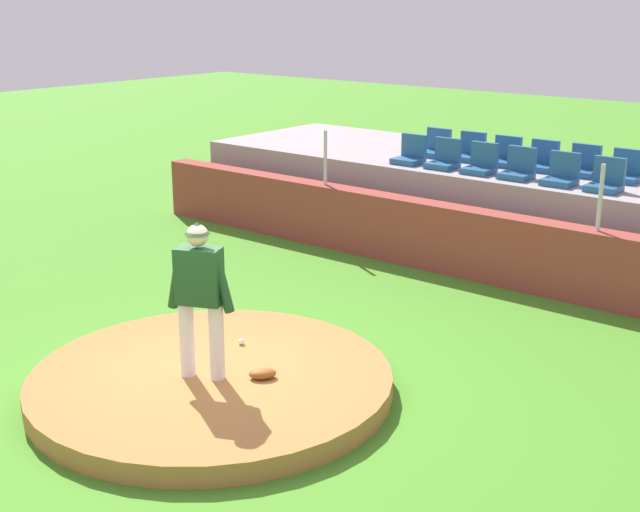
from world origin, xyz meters
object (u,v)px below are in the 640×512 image
at_px(fielding_glove, 263,374).
at_px(stadium_chair_11, 625,172).
at_px(stadium_chair_10, 583,166).
at_px(baseball, 241,342).
at_px(stadium_chair_2, 481,164).
at_px(stadium_chair_8, 505,157).
at_px(stadium_chair_0, 411,155).
at_px(stadium_chair_4, 561,175).
at_px(stadium_chair_1, 445,159).
at_px(stadium_chair_5, 606,181).
at_px(stadium_chair_9, 542,161).
at_px(stadium_chair_6, 436,148).
at_px(stadium_chair_7, 470,152).
at_px(pitcher, 200,289).
at_px(stadium_chair_3, 518,169).

height_order(fielding_glove, stadium_chair_11, stadium_chair_11).
bearing_deg(stadium_chair_10, baseball, 78.61).
distance_m(stadium_chair_2, stadium_chair_11, 2.25).
bearing_deg(stadium_chair_11, stadium_chair_10, -2.11).
bearing_deg(stadium_chair_8, stadium_chair_0, 32.10).
bearing_deg(baseball, stadium_chair_4, 76.62).
relative_size(stadium_chair_1, stadium_chair_5, 1.00).
height_order(fielding_glove, stadium_chair_2, stadium_chair_2).
height_order(stadium_chair_1, stadium_chair_2, same).
bearing_deg(stadium_chair_9, stadium_chair_6, -0.63).
xyz_separation_m(stadium_chair_1, stadium_chair_7, (-0.02, 0.89, 0.00)).
height_order(fielding_glove, stadium_chair_9, stadium_chair_9).
bearing_deg(stadium_chair_7, pitcher, 98.13).
height_order(stadium_chair_2, stadium_chair_6, same).
relative_size(baseball, stadium_chair_6, 0.15).
bearing_deg(baseball, stadium_chair_9, 84.61).
distance_m(stadium_chair_3, stadium_chair_5, 1.45).
distance_m(baseball, stadium_chair_9, 6.76).
relative_size(stadium_chair_1, stadium_chair_2, 1.00).
height_order(stadium_chair_0, stadium_chair_11, same).
xyz_separation_m(stadium_chair_1, stadium_chair_10, (2.08, 0.87, 0.00)).
height_order(stadium_chair_7, stadium_chair_10, same).
xyz_separation_m(stadium_chair_3, stadium_chair_6, (-2.09, 0.88, 0.00)).
distance_m(baseball, stadium_chair_8, 6.73).
xyz_separation_m(stadium_chair_8, stadium_chair_11, (2.10, -0.01, 0.00)).
bearing_deg(stadium_chair_0, fielding_glove, 109.89).
bearing_deg(pitcher, stadium_chair_0, 80.35).
bearing_deg(stadium_chair_4, stadium_chair_6, -17.62).
xyz_separation_m(stadium_chair_2, stadium_chair_11, (2.08, 0.85, 0.00)).
distance_m(stadium_chair_0, stadium_chair_3, 2.06).
xyz_separation_m(pitcher, stadium_chair_1, (-1.06, 6.68, 0.32)).
relative_size(stadium_chair_6, stadium_chair_7, 1.00).
relative_size(stadium_chair_3, stadium_chair_4, 1.00).
height_order(pitcher, stadium_chair_2, pitcher).
bearing_deg(stadium_chair_6, stadium_chair_10, 179.88).
height_order(stadium_chair_2, stadium_chair_3, same).
height_order(pitcher, stadium_chair_4, pitcher).
distance_m(pitcher, stadium_chair_0, 6.90).
bearing_deg(stadium_chair_0, stadium_chair_6, -87.70).
distance_m(stadium_chair_2, stadium_chair_3, 0.67).
relative_size(stadium_chair_8, stadium_chair_11, 1.00).
height_order(stadium_chair_6, stadium_chair_11, same).
bearing_deg(stadium_chair_8, stadium_chair_6, -0.98).
relative_size(stadium_chair_2, stadium_chair_9, 1.00).
xyz_separation_m(stadium_chair_1, stadium_chair_3, (1.37, -0.01, 0.00)).
bearing_deg(stadium_chair_0, stadium_chair_9, -157.25).
height_order(pitcher, stadium_chair_8, pitcher).
relative_size(stadium_chair_0, stadium_chair_10, 1.00).
bearing_deg(stadium_chair_8, stadium_chair_1, 51.05).
relative_size(stadium_chair_1, stadium_chair_3, 1.00).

